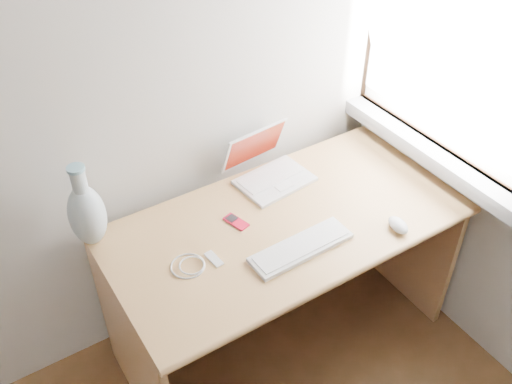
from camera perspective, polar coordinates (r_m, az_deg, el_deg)
window at (r=2.20m, az=19.51°, el=14.49°), size 0.11×0.99×1.10m
desk at (r=2.30m, az=1.68°, el=-5.40°), size 1.33×0.67×0.71m
laptop at (r=2.29m, az=1.36°, el=2.42°), size 0.31×0.27×0.20m
external_keyboard at (r=2.00m, az=4.53°, el=-5.53°), size 0.39×0.12×0.02m
mouse at (r=2.13m, az=14.04°, el=-3.23°), size 0.07×0.11×0.03m
ipod at (r=2.10m, az=-2.00°, el=-2.99°), size 0.07×0.11×0.01m
cable_coil at (r=1.96m, az=-6.83°, el=-7.35°), size 0.16×0.16×0.01m
remote at (r=1.97m, az=-4.23°, el=-6.68°), size 0.04×0.08×0.01m
vase at (r=2.02m, az=-16.56°, el=-2.04°), size 0.13×0.13×0.33m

